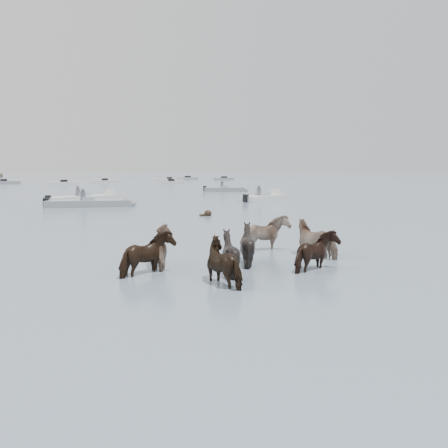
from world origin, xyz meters
TOP-DOWN VIEW (x-y plane):
  - ground at (0.00, 0.00)m, footprint 400.00×400.00m
  - pony_herd at (2.13, 1.22)m, footprint 7.45×4.50m
  - swimming_pony at (8.01, 13.93)m, footprint 0.72×0.44m
  - motorboat_b at (4.60, 23.46)m, footprint 6.44×3.84m
  - motorboat_c at (5.63, 29.51)m, footprint 6.82×3.68m
  - motorboat_d at (18.63, 22.51)m, footprint 5.48×3.30m
  - motorboat_e at (23.72, 36.55)m, footprint 5.17×4.10m

SIDE VIEW (x-z plane):
  - ground at x=0.00m, z-range 0.00..0.00m
  - swimming_pony at x=8.01m, z-range -0.12..0.32m
  - motorboat_c at x=5.63m, z-range -0.74..1.18m
  - motorboat_b at x=4.60m, z-range -0.74..1.18m
  - motorboat_d at x=18.63m, z-range -0.73..1.19m
  - motorboat_e at x=23.72m, z-range -0.73..1.19m
  - pony_herd at x=2.13m, z-range -0.29..1.16m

